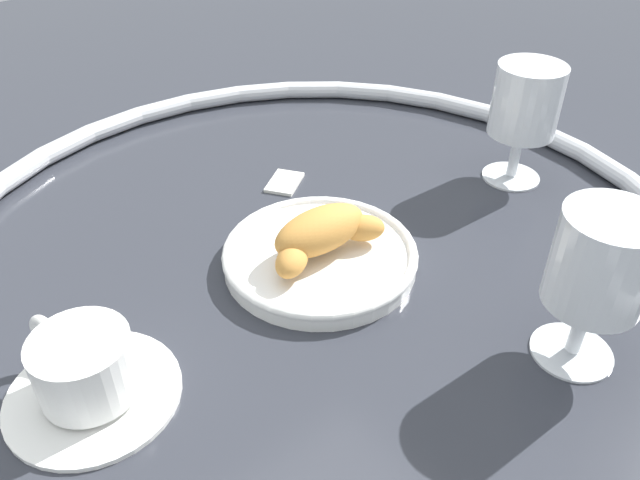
% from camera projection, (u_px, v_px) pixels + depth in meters
% --- Properties ---
extents(ground_plane, '(2.20, 2.20, 0.00)m').
position_uv_depth(ground_plane, '(316.00, 251.00, 0.64)').
color(ground_plane, '#2D3038').
extents(table_chrome_rim, '(0.78, 0.78, 0.02)m').
position_uv_depth(table_chrome_rim, '(316.00, 242.00, 0.63)').
color(table_chrome_rim, silver).
rests_on(table_chrome_rim, ground_plane).
extents(pastry_plate, '(0.19, 0.19, 0.02)m').
position_uv_depth(pastry_plate, '(320.00, 256.00, 0.62)').
color(pastry_plate, white).
rests_on(pastry_plate, ground_plane).
extents(croissant_large, '(0.14, 0.07, 0.04)m').
position_uv_depth(croissant_large, '(322.00, 234.00, 0.60)').
color(croissant_large, '#CC893D').
rests_on(croissant_large, pastry_plate).
extents(coffee_cup_near, '(0.14, 0.14, 0.06)m').
position_uv_depth(coffee_cup_near, '(86.00, 373.00, 0.48)').
color(coffee_cup_near, white).
rests_on(coffee_cup_near, ground_plane).
extents(juice_glass_left, '(0.08, 0.08, 0.14)m').
position_uv_depth(juice_glass_left, '(600.00, 267.00, 0.47)').
color(juice_glass_left, white).
rests_on(juice_glass_left, ground_plane).
extents(juice_glass_right, '(0.08, 0.08, 0.14)m').
position_uv_depth(juice_glass_right, '(525.00, 107.00, 0.70)').
color(juice_glass_right, white).
rests_on(juice_glass_right, ground_plane).
extents(sugar_packet, '(0.06, 0.06, 0.01)m').
position_uv_depth(sugar_packet, '(284.00, 181.00, 0.74)').
color(sugar_packet, white).
rests_on(sugar_packet, ground_plane).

